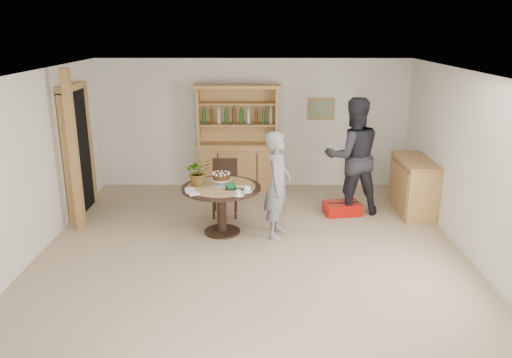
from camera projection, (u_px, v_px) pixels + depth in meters
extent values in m
plane|color=tan|center=(251.00, 264.00, 6.74)|extent=(7.00, 7.00, 0.00)
cube|color=white|center=(254.00, 124.00, 9.72)|extent=(6.00, 0.04, 2.50)
cube|color=white|center=(242.00, 341.00, 3.03)|extent=(6.00, 0.04, 2.50)
cube|color=white|center=(17.00, 175.00, 6.39)|extent=(0.04, 7.00, 2.50)
cube|color=white|center=(486.00, 176.00, 6.36)|extent=(0.04, 7.00, 2.50)
cube|color=white|center=(251.00, 76.00, 6.00)|extent=(6.00, 7.00, 0.04)
cube|color=#AF8B49|center=(321.00, 109.00, 9.59)|extent=(0.52, 0.03, 0.42)
cube|color=#59724C|center=(321.00, 109.00, 9.57)|extent=(0.44, 0.02, 0.34)
cube|color=black|center=(78.00, 152.00, 8.36)|extent=(0.10, 0.90, 2.10)
cube|color=tan|center=(68.00, 160.00, 7.88)|extent=(0.12, 0.10, 2.10)
cube|color=tan|center=(89.00, 146.00, 8.83)|extent=(0.12, 0.10, 2.10)
cube|color=tan|center=(72.00, 87.00, 8.04)|extent=(0.12, 1.10, 0.10)
cube|color=#AF8B49|center=(74.00, 152.00, 7.53)|extent=(0.12, 0.12, 2.50)
cube|color=tan|center=(238.00, 167.00, 9.71)|extent=(1.50, 0.50, 0.90)
cube|color=#AF8B49|center=(238.00, 143.00, 9.57)|extent=(1.56, 0.54, 0.04)
cube|color=tan|center=(238.00, 114.00, 9.50)|extent=(1.50, 0.04, 1.06)
cube|color=tan|center=(199.00, 115.00, 9.36)|extent=(0.04, 0.34, 1.06)
cube|color=tan|center=(276.00, 115.00, 9.35)|extent=(0.04, 0.34, 1.06)
cube|color=#AF8B49|center=(238.00, 124.00, 9.41)|extent=(1.44, 0.32, 0.03)
cube|color=#AF8B49|center=(237.00, 103.00, 9.29)|extent=(1.44, 0.32, 0.03)
cube|color=tan|center=(237.00, 86.00, 9.20)|extent=(1.62, 0.40, 0.06)
cylinder|color=#194C1E|center=(208.00, 116.00, 9.36)|extent=(0.07, 0.07, 0.28)
cylinder|color=#4C2D14|center=(216.00, 116.00, 9.36)|extent=(0.07, 0.07, 0.28)
cylinder|color=#B2BFB2|center=(225.00, 116.00, 9.36)|extent=(0.07, 0.07, 0.28)
cylinder|color=#194C1E|center=(233.00, 116.00, 9.36)|extent=(0.07, 0.07, 0.28)
cylinder|color=#4C2D14|center=(242.00, 116.00, 9.36)|extent=(0.07, 0.07, 0.28)
cylinder|color=#B2BFB2|center=(250.00, 116.00, 9.36)|extent=(0.07, 0.07, 0.28)
cylinder|color=#194C1E|center=(259.00, 116.00, 9.36)|extent=(0.07, 0.07, 0.28)
cylinder|color=#4C2D14|center=(267.00, 116.00, 9.36)|extent=(0.07, 0.07, 0.28)
cube|color=tan|center=(413.00, 187.00, 8.51)|extent=(0.50, 1.20, 0.90)
cube|color=#AF8B49|center=(416.00, 160.00, 8.37)|extent=(0.54, 1.26, 0.04)
cylinder|color=black|center=(221.00, 188.00, 7.56)|extent=(1.20, 1.20, 0.04)
cylinder|color=black|center=(222.00, 211.00, 7.66)|extent=(0.14, 0.14, 0.70)
cylinder|color=black|center=(222.00, 231.00, 7.77)|extent=(0.56, 0.56, 0.03)
cylinder|color=tan|center=(221.00, 186.00, 7.55)|extent=(1.04, 1.04, 0.01)
cube|color=black|center=(225.00, 190.00, 8.35)|extent=(0.43, 0.43, 0.04)
cube|color=black|center=(225.00, 172.00, 8.46)|extent=(0.42, 0.04, 0.46)
cube|color=black|center=(225.00, 160.00, 8.40)|extent=(0.42, 0.05, 0.05)
cube|color=black|center=(214.00, 206.00, 8.25)|extent=(0.03, 0.04, 0.44)
cube|color=black|center=(235.00, 206.00, 8.25)|extent=(0.04, 0.04, 0.44)
cube|color=black|center=(215.00, 199.00, 8.59)|extent=(0.03, 0.04, 0.44)
cube|color=black|center=(236.00, 199.00, 8.60)|extent=(0.04, 0.04, 0.44)
cylinder|color=white|center=(221.00, 185.00, 7.59)|extent=(0.28, 0.28, 0.01)
cylinder|color=white|center=(221.00, 182.00, 7.58)|extent=(0.05, 0.05, 0.08)
cylinder|color=white|center=(221.00, 179.00, 7.57)|extent=(0.30, 0.30, 0.01)
cylinder|color=#422713|center=(221.00, 176.00, 7.55)|extent=(0.26, 0.26, 0.09)
cylinder|color=white|center=(221.00, 173.00, 7.54)|extent=(0.08, 0.08, 0.01)
sphere|color=white|center=(229.00, 173.00, 7.54)|extent=(0.04, 0.04, 0.04)
sphere|color=white|center=(228.00, 172.00, 7.60)|extent=(0.04, 0.04, 0.04)
sphere|color=white|center=(226.00, 171.00, 7.64)|extent=(0.04, 0.04, 0.04)
sphere|color=white|center=(222.00, 171.00, 7.65)|extent=(0.04, 0.04, 0.04)
sphere|color=white|center=(218.00, 171.00, 7.64)|extent=(0.04, 0.04, 0.04)
sphere|color=white|center=(215.00, 172.00, 7.60)|extent=(0.04, 0.04, 0.04)
sphere|color=white|center=(213.00, 173.00, 7.54)|extent=(0.04, 0.04, 0.04)
sphere|color=white|center=(214.00, 174.00, 7.48)|extent=(0.04, 0.04, 0.04)
sphere|color=white|center=(217.00, 175.00, 7.44)|extent=(0.04, 0.04, 0.04)
sphere|color=white|center=(221.00, 176.00, 7.43)|extent=(0.04, 0.04, 0.04)
sphere|color=white|center=(225.00, 175.00, 7.44)|extent=(0.04, 0.04, 0.04)
sphere|color=white|center=(228.00, 174.00, 7.48)|extent=(0.04, 0.04, 0.04)
imported|color=#3F7233|center=(198.00, 172.00, 7.53)|extent=(0.47, 0.44, 0.42)
cube|color=black|center=(235.00, 188.00, 7.43)|extent=(0.30, 0.20, 0.01)
cube|color=#0C7031|center=(231.00, 186.00, 7.42)|extent=(0.10, 0.10, 0.06)
cube|color=#0C7031|center=(231.00, 184.00, 7.41)|extent=(0.11, 0.02, 0.01)
cylinder|color=white|center=(247.00, 192.00, 7.28)|extent=(0.15, 0.15, 0.01)
imported|color=white|center=(247.00, 189.00, 7.26)|extent=(0.10, 0.10, 0.08)
cylinder|color=white|center=(239.00, 195.00, 7.11)|extent=(0.15, 0.15, 0.01)
imported|color=white|center=(239.00, 193.00, 7.10)|extent=(0.08, 0.08, 0.07)
cube|color=white|center=(190.00, 189.00, 7.35)|extent=(0.14, 0.08, 0.03)
cube|color=white|center=(191.00, 192.00, 7.24)|extent=(0.16, 0.11, 0.03)
cube|color=white|center=(194.00, 194.00, 7.14)|extent=(0.16, 0.14, 0.03)
imported|color=gray|center=(278.00, 185.00, 7.43)|extent=(0.51, 0.66, 1.62)
imported|color=black|center=(353.00, 156.00, 8.33)|extent=(1.05, 0.87, 1.98)
cube|color=#BC1209|center=(342.00, 208.00, 8.50)|extent=(0.66, 0.49, 0.20)
cube|color=black|center=(342.00, 203.00, 8.47)|extent=(0.56, 0.13, 0.01)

